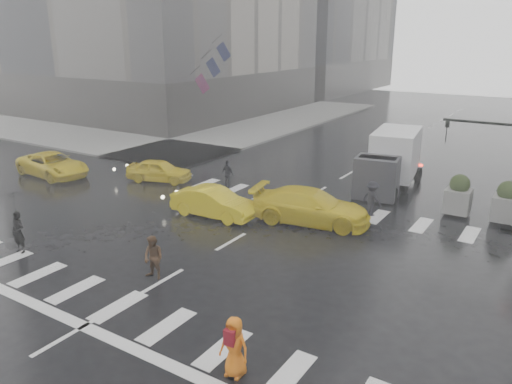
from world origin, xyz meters
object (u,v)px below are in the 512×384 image
Objects in this scene: pedestrian_orange at (234,347)px; taxi_mid at (214,203)px; pedestrian_brown at (153,258)px; box_truck at (391,159)px; taxi_front at (159,170)px.

taxi_mid is at bearing 125.50° from pedestrian_orange.
pedestrian_orange reaches higher than pedestrian_brown.
pedestrian_brown is at bearing -164.30° from taxi_mid.
taxi_mid is (-7.23, 8.71, -0.13)m from pedestrian_orange.
box_truck is (5.37, 8.57, 0.98)m from taxi_mid.
box_truck reaches higher than taxi_mid.
taxi_mid is 10.16m from box_truck.
taxi_mid is 0.70× the size of box_truck.
box_truck is (3.38, 14.57, 0.88)m from pedestrian_brown.
taxi_front is at bearing 130.28° from pedestrian_brown.
pedestrian_orange is at bearing -142.96° from taxi_mid.
taxi_front is 0.63× the size of box_truck.
pedestrian_orange is 17.40m from box_truck.
pedestrian_orange reaches higher than taxi_front.
taxi_front is 0.91× the size of taxi_mid.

